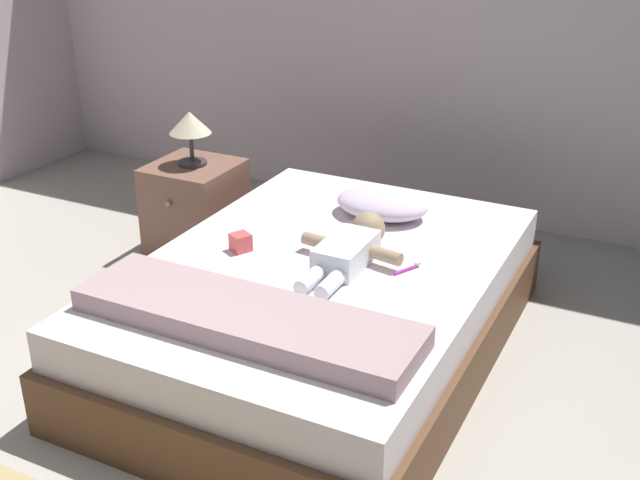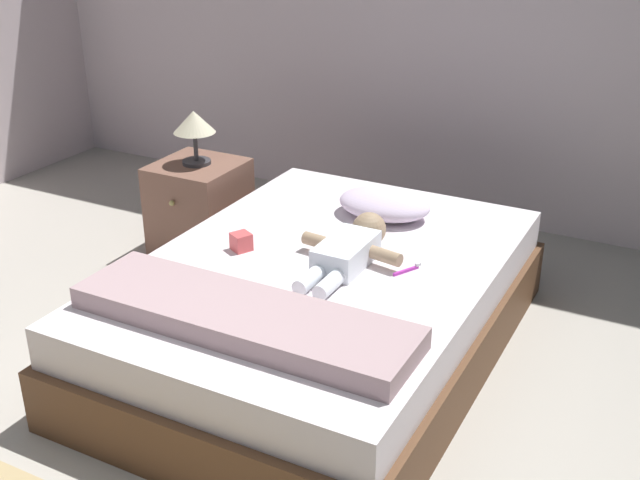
# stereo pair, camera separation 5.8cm
# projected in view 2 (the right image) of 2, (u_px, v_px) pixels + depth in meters

# --- Properties ---
(bed) EXTENTS (1.45, 2.04, 0.44)m
(bed) POSITION_uv_depth(u_px,v_px,m) (320.00, 308.00, 3.44)
(bed) COLOR brown
(bed) RESTS_ON ground_plane
(pillow) EXTENTS (0.45, 0.33, 0.13)m
(pillow) POSITION_uv_depth(u_px,v_px,m) (384.00, 204.00, 3.77)
(pillow) COLOR silver
(pillow) RESTS_ON bed
(baby) EXTENTS (0.46, 0.63, 0.15)m
(baby) POSITION_uv_depth(u_px,v_px,m) (350.00, 249.00, 3.32)
(baby) COLOR white
(baby) RESTS_ON bed
(toothbrush) EXTENTS (0.08, 0.13, 0.02)m
(toothbrush) POSITION_uv_depth(u_px,v_px,m) (408.00, 270.00, 3.26)
(toothbrush) COLOR #B931B2
(toothbrush) RESTS_ON bed
(nightstand) EXTENTS (0.45, 0.48, 0.52)m
(nightstand) POSITION_uv_depth(u_px,v_px,m) (200.00, 208.00, 4.38)
(nightstand) COLOR brown
(nightstand) RESTS_ON ground_plane
(lamp) EXTENTS (0.22, 0.22, 0.29)m
(lamp) POSITION_uv_depth(u_px,v_px,m) (194.00, 125.00, 4.18)
(lamp) COLOR #333338
(lamp) RESTS_ON nightstand
(blanket) EXTENTS (1.30, 0.36, 0.08)m
(blanket) POSITION_uv_depth(u_px,v_px,m) (242.00, 317.00, 2.84)
(blanket) COLOR #AD8E92
(blanket) RESTS_ON bed
(toy_block) EXTENTS (0.10, 0.10, 0.08)m
(toy_block) POSITION_uv_depth(u_px,v_px,m) (241.00, 242.00, 3.44)
(toy_block) COLOR #DB5152
(toy_block) RESTS_ON bed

